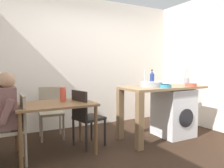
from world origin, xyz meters
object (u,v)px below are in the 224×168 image
at_px(chair_opposite, 85,115).
at_px(washing_machine, 173,112).
at_px(seated_person, 0,114).
at_px(dining_table, 55,110).
at_px(utensil_crock, 187,81).
at_px(mixing_bowl, 165,86).
at_px(vase, 63,94).
at_px(bottle_tall_green, 152,79).
at_px(chair_spare_by_wall, 51,109).
at_px(chair_person_seat, 15,125).
at_px(colander, 191,85).

xyz_separation_m(chair_opposite, washing_machine, (1.64, -0.22, -0.08)).
bearing_deg(seated_person, chair_opposite, -84.10).
height_order(dining_table, utensil_crock, utensil_crock).
bearing_deg(mixing_bowl, vase, 162.74).
bearing_deg(mixing_bowl, seated_person, 173.24).
xyz_separation_m(bottle_tall_green, vase, (-1.60, 0.12, -0.20)).
xyz_separation_m(chair_spare_by_wall, vase, (0.04, -0.67, 0.34)).
bearing_deg(chair_person_seat, mixing_bowl, -97.80).
relative_size(utensil_crock, vase, 1.38).
height_order(seated_person, mixing_bowl, seated_person).
distance_m(bottle_tall_green, mixing_bowl, 0.38).
bearing_deg(utensil_crock, mixing_bowl, -161.82).
relative_size(chair_spare_by_wall, vase, 4.14).
bearing_deg(bottle_tall_green, washing_machine, -25.06).
bearing_deg(colander, vase, 166.71).
distance_m(chair_spare_by_wall, seated_person, 1.21).
xyz_separation_m(dining_table, mixing_bowl, (1.72, -0.39, 0.31)).
distance_m(seated_person, washing_machine, 2.84).
bearing_deg(bottle_tall_green, dining_table, 179.39).
distance_m(chair_person_seat, utensil_crock, 3.07).
bearing_deg(mixing_bowl, dining_table, 167.29).
xyz_separation_m(washing_machine, bottle_tall_green, (-0.37, 0.17, 0.62)).
bearing_deg(chair_spare_by_wall, mixing_bowl, 150.10).
height_order(chair_opposite, vase, vase).
bearing_deg(mixing_bowl, chair_person_seat, 172.72).
bearing_deg(seated_person, chair_spare_by_wall, -43.46).
xyz_separation_m(colander, vase, (-2.16, 0.51, -0.10)).
distance_m(chair_person_seat, seated_person, 0.23).
relative_size(dining_table, seated_person, 0.92).
height_order(chair_opposite, bottle_tall_green, bottle_tall_green).
relative_size(chair_person_seat, utensil_crock, 3.00).
xyz_separation_m(bottle_tall_green, colander, (0.56, -0.39, -0.10)).
height_order(chair_opposite, chair_spare_by_wall, same).
bearing_deg(dining_table, seated_person, -171.88).
bearing_deg(colander, bottle_tall_green, 144.97).
bearing_deg(bottle_tall_green, chair_opposite, 177.69).
bearing_deg(dining_table, colander, -10.06).
height_order(utensil_crock, colander, utensil_crock).
bearing_deg(dining_table, chair_opposite, 3.89).
relative_size(bottle_tall_green, mixing_bowl, 1.42).
bearing_deg(chair_spare_by_wall, washing_machine, 160.17).
height_order(washing_machine, utensil_crock, utensil_crock).
height_order(bottle_tall_green, colander, bottle_tall_green).
xyz_separation_m(chair_opposite, utensil_crock, (2.01, -0.17, 0.48)).
xyz_separation_m(seated_person, colander, (3.01, -0.31, 0.28)).
xyz_separation_m(chair_opposite, mixing_bowl, (1.25, -0.42, 0.44)).
relative_size(chair_spare_by_wall, colander, 4.50).
distance_m(chair_opposite, vase, 0.48).
bearing_deg(colander, washing_machine, 130.74).
relative_size(washing_machine, bottle_tall_green, 2.93).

